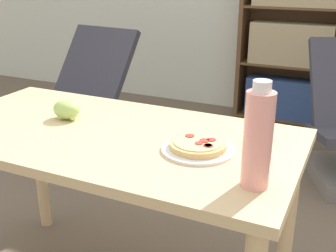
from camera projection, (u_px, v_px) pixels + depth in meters
name	position (u px, v px, depth m)	size (l,w,h in m)	color
dining_table	(110.00, 158.00, 1.58)	(1.38, 0.70, 0.76)	#D1B27F
pizza_on_plate	(198.00, 146.00, 1.38)	(0.24, 0.24, 0.04)	white
grape_bunch	(66.00, 110.00, 1.66)	(0.11, 0.09, 0.08)	#A8CC66
drink_bottle	(258.00, 139.00, 1.12)	(0.08, 0.08, 0.30)	pink
lounge_chair_near	(82.00, 111.00, 3.20)	(0.66, 0.82, 0.88)	slate
bookshelf	(292.00, 42.00, 3.62)	(0.89, 0.28, 1.51)	brown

